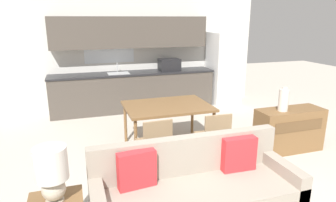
{
  "coord_description": "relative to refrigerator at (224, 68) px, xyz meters",
  "views": [
    {
      "loc": [
        -1.34,
        -2.49,
        2.11
      ],
      "look_at": [
        -0.06,
        1.5,
        0.95
      ],
      "focal_mm": 32.0,
      "sensor_mm": 36.0,
      "label": 1
    }
  ],
  "objects": [
    {
      "name": "vase",
      "position": [
        -0.53,
        -2.96,
        -0.01
      ],
      "size": [
        0.15,
        0.15,
        0.38
      ],
      "color": "beige",
      "rests_on": "credenza"
    },
    {
      "name": "dining_table",
      "position": [
        -2.21,
        -2.23,
        -0.21
      ],
      "size": [
        1.38,
        1.0,
        0.74
      ],
      "color": "brown",
      "rests_on": "ground_plane"
    },
    {
      "name": "wall_back",
      "position": [
        -2.3,
        0.42,
        0.46
      ],
      "size": [
        6.4,
        0.07,
        2.7
      ],
      "color": "silver",
      "rests_on": "ground_plane"
    },
    {
      "name": "kitchen_counter",
      "position": [
        -2.28,
        0.12,
        -0.05
      ],
      "size": [
        3.8,
        0.65,
        2.15
      ],
      "color": "#4C443D",
      "rests_on": "ground_plane"
    },
    {
      "name": "table_lamp",
      "position": [
        -3.88,
        -4.16,
        -0.06
      ],
      "size": [
        0.28,
        0.28,
        0.52
      ],
      "color": "#B2A893",
      "rests_on": "side_table"
    },
    {
      "name": "refrigerator",
      "position": [
        0.0,
        0.0,
        0.0
      ],
      "size": [
        0.7,
        0.78,
        1.78
      ],
      "color": "white",
      "rests_on": "ground_plane"
    },
    {
      "name": "dining_chair_near_right",
      "position": [
        -1.77,
        -3.07,
        -0.41
      ],
      "size": [
        0.44,
        0.44,
        0.83
      ],
      "rotation": [
        0.0,
        0.0,
        3.1
      ],
      "color": "#997A56",
      "rests_on": "ground_plane"
    },
    {
      "name": "couch",
      "position": [
        -2.48,
        -4.05,
        -0.56
      ],
      "size": [
        2.2,
        0.8,
        0.84
      ],
      "color": "#3D2D1E",
      "rests_on": "ground_plane"
    },
    {
      "name": "credenza",
      "position": [
        -0.34,
        -2.94,
        -0.54
      ],
      "size": [
        1.1,
        0.43,
        0.7
      ],
      "color": "brown",
      "rests_on": "ground_plane"
    },
    {
      "name": "dining_chair_near_left",
      "position": [
        -2.64,
        -3.04,
        -0.41
      ],
      "size": [
        0.44,
        0.44,
        0.83
      ],
      "rotation": [
        0.0,
        0.0,
        3.19
      ],
      "color": "#997A56",
      "rests_on": "ground_plane"
    }
  ]
}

